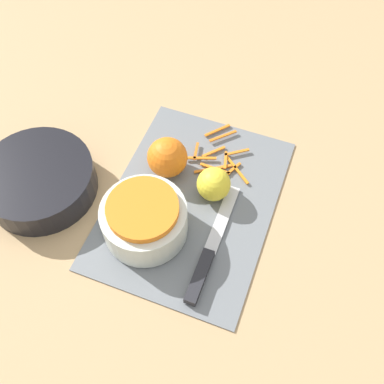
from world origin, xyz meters
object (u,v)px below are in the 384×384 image
at_px(orange_left, 167,157).
at_px(lemon, 214,184).
at_px(bowl_dark, 39,180).
at_px(knife, 205,262).
at_px(bowl_speckled, 144,219).

relative_size(orange_left, lemon, 1.22).
bearing_deg(lemon, bowl_dark, 108.15).
height_order(knife, lemon, lemon).
xyz_separation_m(knife, lemon, (0.14, 0.03, 0.02)).
relative_size(bowl_speckled, knife, 0.61).
xyz_separation_m(knife, orange_left, (0.16, 0.13, 0.03)).
distance_m(knife, orange_left, 0.21).
distance_m(bowl_dark, knife, 0.34).
height_order(orange_left, lemon, orange_left).
xyz_separation_m(bowl_speckled, lemon, (0.11, -0.08, -0.01)).
distance_m(orange_left, lemon, 0.10).
bearing_deg(lemon, bowl_speckled, 142.94).
relative_size(bowl_dark, orange_left, 2.71).
bearing_deg(bowl_speckled, bowl_dark, 86.46).
bearing_deg(lemon, orange_left, 77.86).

